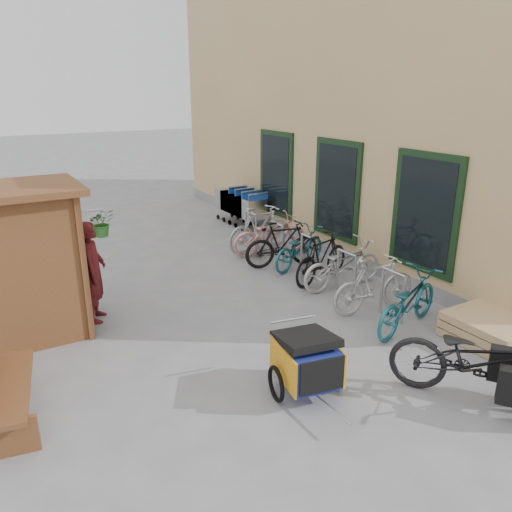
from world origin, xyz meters
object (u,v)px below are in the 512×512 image
kiosk (5,244)px  child_trailer (307,359)px  bike_6 (270,235)px  bike_1 (374,285)px  shopping_carts (240,203)px  bike_4 (299,248)px  person_kiosk (93,272)px  bike_2 (343,264)px  pallet_stack (490,330)px  bike_0 (407,302)px  cargo_bike (481,362)px  bike_3 (322,258)px  bike_5 (283,244)px  bike_7 (260,228)px

kiosk → child_trailer: (3.02, -3.52, -1.06)m
child_trailer → bike_6: 5.66m
bike_1 → shopping_carts: bearing=-1.0°
bike_1 → bike_4: bearing=1.4°
bike_1 → bike_4: 2.55m
person_kiosk → bike_6: size_ratio=0.94×
kiosk → bike_2: bearing=-9.5°
pallet_stack → bike_1: bearing=113.5°
bike_0 → pallet_stack: bearing=-158.7°
shopping_carts → child_trailer: 8.36m
cargo_bike → bike_0: bearing=33.9°
child_trailer → bike_3: (2.58, 3.03, 0.01)m
bike_0 → bike_2: (0.25, 1.91, 0.00)m
bike_1 → bike_3: bike_3 is taller
bike_4 → bike_6: bearing=-14.2°
bike_0 → bike_1: bearing=-16.8°
bike_5 → bike_6: size_ratio=0.93×
bike_4 → bike_6: bike_6 is taller
bike_3 → bike_5: bike_5 is taller
person_kiosk → bike_2: person_kiosk is taller
kiosk → bike_5: 5.56m
bike_1 → bike_3: size_ratio=0.99×
bike_4 → pallet_stack: bearing=168.5°
shopping_carts → bike_7: 2.37m
shopping_carts → bike_2: (-0.52, -5.13, -0.17)m
child_trailer → bike_0: (2.48, 0.65, -0.01)m
person_kiosk → bike_1: person_kiosk is taller
bike_4 → bike_5: size_ratio=0.98×
cargo_bike → bike_5: bearing=48.3°
child_trailer → bike_1: bearing=40.2°
child_trailer → bike_4: bearing=66.3°
shopping_carts → cargo_bike: (-1.51, -8.93, -0.09)m
pallet_stack → bike_3: 3.46m
bike_2 → bike_7: (-0.18, 2.87, 0.07)m
cargo_bike → bike_4: cargo_bike is taller
bike_6 → bike_0: bearing=-174.2°
pallet_stack → bike_5: (-0.86, 4.54, 0.31)m
shopping_carts → person_kiosk: (-5.04, -4.12, 0.21)m
pallet_stack → bike_6: bike_6 is taller
bike_1 → bike_6: bike_1 is taller
person_kiosk → bike_5: size_ratio=1.01×
bike_5 → bike_0: bearing=-165.9°
person_kiosk → bike_2: size_ratio=0.94×
pallet_stack → bike_0: size_ratio=0.66×
shopping_carts → bike_7: size_ratio=1.15×
kiosk → bike_6: kiosk is taller
child_trailer → bike_4: (2.69, 3.97, -0.05)m
bike_0 → bike_5: bike_5 is taller
kiosk → pallet_stack: size_ratio=2.08×
bike_4 → bike_7: (-0.13, 1.46, 0.11)m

